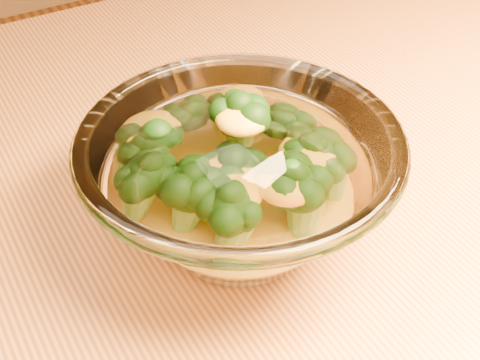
# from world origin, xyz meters

# --- Properties ---
(table) EXTENTS (1.20, 0.80, 0.75)m
(table) POSITION_xyz_m (0.00, 0.00, 0.65)
(table) COLOR #C77E3B
(table) RESTS_ON ground
(glass_bowl) EXTENTS (0.22, 0.22, 0.10)m
(glass_bowl) POSITION_xyz_m (-0.06, -0.03, 0.80)
(glass_bowl) COLOR white
(glass_bowl) RESTS_ON table
(cheese_sauce) EXTENTS (0.11, 0.11, 0.03)m
(cheese_sauce) POSITION_xyz_m (-0.06, -0.03, 0.78)
(cheese_sauce) COLOR #FFA315
(cheese_sauce) RESTS_ON glass_bowl
(broccoli_heap) EXTENTS (0.15, 0.14, 0.08)m
(broccoli_heap) POSITION_xyz_m (-0.06, -0.02, 0.81)
(broccoli_heap) COLOR black
(broccoli_heap) RESTS_ON cheese_sauce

